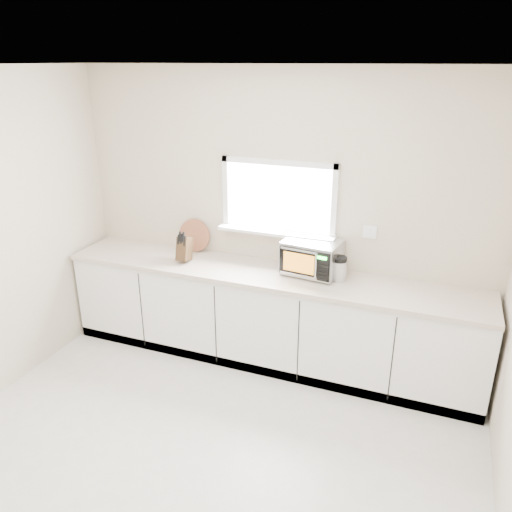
% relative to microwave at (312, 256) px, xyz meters
% --- Properties ---
extents(ground, '(4.00, 4.00, 0.00)m').
position_rel_microwave_xyz_m(ground, '(-0.38, -1.81, -1.08)').
color(ground, beige).
rests_on(ground, ground).
extents(back_wall, '(4.00, 0.17, 2.70)m').
position_rel_microwave_xyz_m(back_wall, '(-0.38, 0.18, 0.28)').
color(back_wall, '#C2AE9A').
rests_on(back_wall, ground).
extents(cabinets, '(3.92, 0.60, 0.88)m').
position_rel_microwave_xyz_m(cabinets, '(-0.38, -0.11, -0.64)').
color(cabinets, white).
rests_on(cabinets, ground).
extents(countertop, '(3.92, 0.64, 0.04)m').
position_rel_microwave_xyz_m(countertop, '(-0.38, -0.12, -0.18)').
color(countertop, beige).
rests_on(countertop, cabinets).
extents(microwave, '(0.53, 0.45, 0.32)m').
position_rel_microwave_xyz_m(microwave, '(0.00, 0.00, 0.00)').
color(microwave, black).
rests_on(microwave, countertop).
extents(knife_block, '(0.12, 0.23, 0.32)m').
position_rel_microwave_xyz_m(knife_block, '(-1.21, -0.16, -0.03)').
color(knife_block, '#3F2A16').
rests_on(knife_block, countertop).
extents(cutting_board, '(0.33, 0.08, 0.33)m').
position_rel_microwave_xyz_m(cutting_board, '(-1.25, 0.13, 0.00)').
color(cutting_board, '#9B583C').
rests_on(cutting_board, countertop).
extents(coffee_grinder, '(0.13, 0.13, 0.23)m').
position_rel_microwave_xyz_m(coffee_grinder, '(0.26, -0.06, -0.05)').
color(coffee_grinder, '#B7B9BF').
rests_on(coffee_grinder, countertop).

